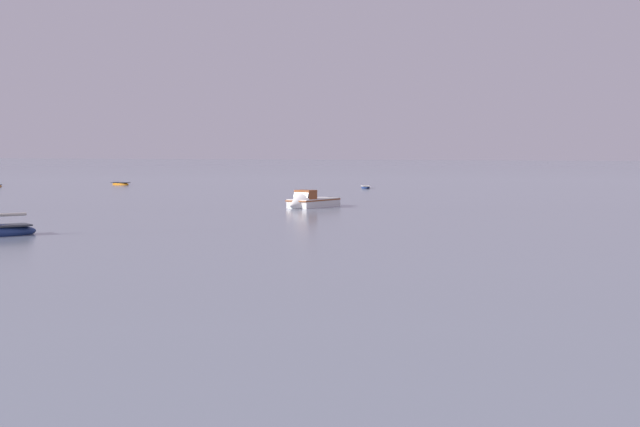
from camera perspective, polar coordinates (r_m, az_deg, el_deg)
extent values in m
cube|color=white|center=(70.32, -0.41, 0.62)|extent=(3.00, 5.06, 0.93)
cone|color=white|center=(68.32, -1.61, 0.51)|extent=(2.16, 1.87, 1.87)
cube|color=brown|center=(70.25, -0.43, 0.90)|extent=(3.07, 5.17, 0.10)
cube|color=brown|center=(69.36, -0.95, 1.25)|extent=(1.70, 1.45, 0.72)
cube|color=#384751|center=(68.90, -1.23, 1.28)|extent=(1.44, 0.58, 0.58)
cube|color=black|center=(72.20, 0.66, 0.82)|extent=(0.43, 0.37, 0.66)
cylinder|color=beige|center=(49.72, -20.22, -0.09)|extent=(1.69, 2.47, 0.18)
ellipsoid|color=navy|center=(105.07, 3.00, 1.71)|extent=(2.05, 3.04, 0.46)
cube|color=silver|center=(105.06, 3.00, 1.82)|extent=(1.94, 2.82, 0.06)
cube|color=silver|center=(105.07, 3.00, 1.78)|extent=(0.89, 0.52, 0.05)
ellipsoid|color=orange|center=(118.12, -12.92, 1.88)|extent=(3.33, 1.97, 0.50)
cube|color=black|center=(118.11, -12.92, 1.99)|extent=(3.08, 1.87, 0.07)
cube|color=black|center=(118.12, -12.92, 1.95)|extent=(0.48, 0.99, 0.05)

